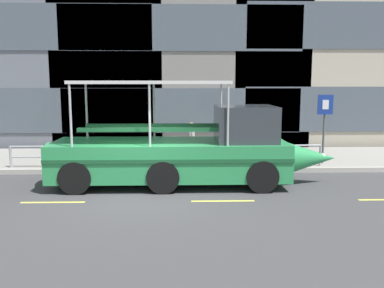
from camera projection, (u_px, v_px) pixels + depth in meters
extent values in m
plane|color=#3D3D3F|center=(140.00, 196.00, 12.38)|extent=(120.00, 120.00, 0.00)
cube|color=gray|center=(153.00, 159.00, 17.90)|extent=(32.00, 4.80, 0.18)
cube|color=#B2ADA3|center=(148.00, 171.00, 15.44)|extent=(32.00, 0.18, 0.18)
cube|color=#DBD64C|center=(53.00, 202.00, 11.68)|extent=(1.80, 0.12, 0.01)
cube|color=#DBD64C|center=(223.00, 201.00, 11.81)|extent=(1.80, 0.12, 0.01)
cube|color=#4C5660|center=(48.00, 111.00, 20.21)|extent=(10.18, 0.06, 2.18)
cube|color=#4C5660|center=(44.00, 27.00, 19.63)|extent=(10.18, 0.06, 2.18)
cube|color=#4C5660|center=(182.00, 111.00, 20.40)|extent=(11.72, 0.06, 2.17)
cube|color=#4C5660|center=(181.00, 28.00, 19.82)|extent=(11.72, 0.06, 2.17)
cube|color=#4C5660|center=(363.00, 109.00, 20.64)|extent=(11.74, 0.06, 2.22)
cube|color=#4C5660|center=(368.00, 25.00, 20.05)|extent=(11.74, 0.06, 2.22)
cylinder|color=#9EA0A8|center=(167.00, 146.00, 15.66)|extent=(11.70, 0.07, 0.07)
cylinder|color=#9EA0A8|center=(167.00, 156.00, 15.72)|extent=(11.70, 0.06, 0.06)
cylinder|color=#9EA0A8|center=(11.00, 157.00, 15.56)|extent=(0.09, 0.09, 0.79)
cylinder|color=#9EA0A8|center=(63.00, 157.00, 15.61)|extent=(0.09, 0.09, 0.79)
cylinder|color=#9EA0A8|center=(115.00, 157.00, 15.67)|extent=(0.09, 0.09, 0.79)
cylinder|color=#9EA0A8|center=(167.00, 156.00, 15.72)|extent=(0.09, 0.09, 0.79)
cylinder|color=#9EA0A8|center=(218.00, 156.00, 15.78)|extent=(0.09, 0.09, 0.79)
cylinder|color=#9EA0A8|center=(269.00, 156.00, 15.83)|extent=(0.09, 0.09, 0.79)
cylinder|color=#9EA0A8|center=(320.00, 156.00, 15.89)|extent=(0.09, 0.09, 0.79)
cylinder|color=#4C4F54|center=(324.00, 130.00, 16.24)|extent=(0.08, 0.08, 2.66)
cube|color=navy|center=(325.00, 105.00, 16.05)|extent=(0.60, 0.04, 0.76)
cube|color=white|center=(326.00, 105.00, 16.03)|extent=(0.24, 0.01, 0.36)
cube|color=#2D9351|center=(170.00, 159.00, 13.62)|extent=(7.54, 2.42, 1.17)
cone|color=#2D9351|center=(310.00, 158.00, 13.75)|extent=(1.70, 1.11, 1.11)
cylinder|color=#2D9351|center=(54.00, 159.00, 13.51)|extent=(0.38, 1.11, 1.11)
cube|color=#19512C|center=(169.00, 162.00, 12.38)|extent=(7.54, 0.04, 0.12)
sphere|color=white|center=(322.00, 157.00, 13.75)|extent=(0.22, 0.22, 0.22)
cube|color=#33383D|center=(245.00, 123.00, 13.52)|extent=(1.89, 2.04, 1.14)
cube|color=silver|center=(152.00, 82.00, 13.24)|extent=(4.90, 2.23, 0.10)
cylinder|color=#B2B2B7|center=(221.00, 111.00, 14.50)|extent=(0.07, 0.07, 1.85)
cylinder|color=#B2B2B7|center=(228.00, 115.00, 12.39)|extent=(0.07, 0.07, 1.85)
cylinder|color=#B2B2B7|center=(154.00, 111.00, 14.44)|extent=(0.07, 0.07, 1.85)
cylinder|color=#B2B2B7|center=(150.00, 115.00, 12.33)|extent=(0.07, 0.07, 1.85)
cylinder|color=#B2B2B7|center=(87.00, 111.00, 14.37)|extent=(0.07, 0.07, 1.85)
cylinder|color=#B2B2B7|center=(70.00, 116.00, 12.26)|extent=(0.07, 0.07, 1.85)
cube|color=#19512C|center=(153.00, 126.00, 14.03)|extent=(4.51, 0.28, 0.12)
cube|color=#19512C|center=(151.00, 129.00, 12.88)|extent=(4.51, 0.28, 0.12)
cylinder|color=black|center=(250.00, 163.00, 14.85)|extent=(1.00, 0.28, 1.00)
cylinder|color=black|center=(262.00, 177.00, 12.65)|extent=(1.00, 0.28, 1.00)
cylinder|color=black|center=(166.00, 163.00, 14.77)|extent=(1.00, 0.28, 1.00)
cylinder|color=black|center=(163.00, 177.00, 12.56)|extent=(1.00, 0.28, 1.00)
cylinder|color=black|center=(91.00, 164.00, 14.69)|extent=(1.00, 0.28, 1.00)
cylinder|color=black|center=(75.00, 178.00, 12.49)|extent=(1.00, 0.28, 1.00)
cylinder|color=#1E2338|center=(263.00, 149.00, 17.34)|extent=(0.10, 0.10, 0.81)
cylinder|color=#1E2338|center=(266.00, 149.00, 17.26)|extent=(0.10, 0.10, 0.81)
cube|color=#38383D|center=(265.00, 133.00, 17.20)|extent=(0.35, 0.31, 0.57)
cylinder|color=#38383D|center=(260.00, 133.00, 17.30)|extent=(0.07, 0.07, 0.51)
cylinder|color=#38383D|center=(270.00, 134.00, 17.11)|extent=(0.07, 0.07, 0.51)
sphere|color=#936B4C|center=(265.00, 123.00, 17.14)|extent=(0.22, 0.22, 0.22)
cylinder|color=black|center=(192.00, 153.00, 16.44)|extent=(0.10, 0.10, 0.81)
cylinder|color=black|center=(191.00, 153.00, 16.29)|extent=(0.10, 0.10, 0.81)
cube|color=#B7B2A8|center=(191.00, 136.00, 16.26)|extent=(0.27, 0.35, 0.57)
cylinder|color=#B7B2A8|center=(193.00, 136.00, 16.45)|extent=(0.07, 0.07, 0.51)
cylinder|color=#B7B2A8|center=(190.00, 137.00, 16.08)|extent=(0.07, 0.07, 0.51)
sphere|color=#936B4C|center=(191.00, 125.00, 16.20)|extent=(0.22, 0.22, 0.22)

